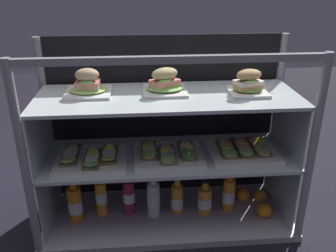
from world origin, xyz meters
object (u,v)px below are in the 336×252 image
object	(u,v)px
plated_roll_sandwich_far_right	(88,85)
orange_fruit_beside_bottles	(264,210)
orange_fruit_near_left_post	(260,196)
juice_bottle_front_second	(129,196)
orange_fruit_rolled_forward	(243,195)
plated_roll_sandwich_mid_right	(248,84)
juice_bottle_front_right_end	(101,197)
juice_bottle_front_middle	(229,193)
open_sandwich_tray_near_right_corner	(243,149)
juice_bottle_back_center	(205,200)
plated_roll_sandwich_right_of_center	(165,83)
open_sandwich_tray_far_right	(91,157)
juice_bottle_near_post	(75,203)
juice_bottle_back_right	(177,199)
open_sandwich_tray_left_of_center	(168,153)
juice_bottle_front_fourth	(153,198)

from	to	relation	value
plated_roll_sandwich_far_right	orange_fruit_beside_bottles	world-z (taller)	plated_roll_sandwich_far_right
orange_fruit_beside_bottles	orange_fruit_near_left_post	world-z (taller)	orange_fruit_beside_bottles
juice_bottle_front_second	orange_fruit_rolled_forward	size ratio (longest dim) A/B	3.21
plated_roll_sandwich_mid_right	juice_bottle_front_right_end	size ratio (longest dim) A/B	0.69
plated_roll_sandwich_mid_right	juice_bottle_front_middle	world-z (taller)	plated_roll_sandwich_mid_right
open_sandwich_tray_near_right_corner	juice_bottle_back_center	distance (m)	0.34
plated_roll_sandwich_mid_right	juice_bottle_front_right_end	xyz separation A→B (m)	(-0.70, 0.03, -0.59)
plated_roll_sandwich_right_of_center	open_sandwich_tray_far_right	world-z (taller)	plated_roll_sandwich_right_of_center
orange_fruit_near_left_post	orange_fruit_beside_bottles	bearing A→B (deg)	-98.97
juice_bottle_back_center	orange_fruit_rolled_forward	world-z (taller)	juice_bottle_back_center
plated_roll_sandwich_right_of_center	juice_bottle_front_middle	xyz separation A→B (m)	(0.33, -0.04, -0.59)
juice_bottle_near_post	juice_bottle_front_middle	world-z (taller)	juice_bottle_front_middle
juice_bottle_front_second	juice_bottle_back_right	world-z (taller)	juice_bottle_front_second
juice_bottle_front_right_end	juice_bottle_front_middle	xyz separation A→B (m)	(0.66, -0.01, -0.01)
plated_roll_sandwich_right_of_center	open_sandwich_tray_left_of_center	xyz separation A→B (m)	(0.01, -0.07, -0.32)
plated_roll_sandwich_far_right	open_sandwich_tray_near_right_corner	bearing A→B (deg)	-5.33
plated_roll_sandwich_right_of_center	open_sandwich_tray_far_right	size ratio (longest dim) A/B	0.61
plated_roll_sandwich_mid_right	juice_bottle_near_post	bearing A→B (deg)	-179.80
juice_bottle_back_right	juice_bottle_front_middle	xyz separation A→B (m)	(0.27, -0.00, 0.02)
orange_fruit_near_left_post	orange_fruit_rolled_forward	world-z (taller)	orange_fruit_rolled_forward
juice_bottle_near_post	juice_bottle_back_right	distance (m)	0.52
juice_bottle_front_right_end	plated_roll_sandwich_mid_right	bearing A→B (deg)	-2.28
orange_fruit_beside_bottles	plated_roll_sandwich_far_right	bearing A→B (deg)	171.68
plated_roll_sandwich_right_of_center	open_sandwich_tray_far_right	distance (m)	0.49
open_sandwich_tray_far_right	open_sandwich_tray_left_of_center	world-z (taller)	open_sandwich_tray_far_right
plated_roll_sandwich_right_of_center	juice_bottle_back_right	world-z (taller)	plated_roll_sandwich_right_of_center
open_sandwich_tray_near_right_corner	juice_bottle_near_post	xyz separation A→B (m)	(-0.83, 0.00, -0.27)
juice_bottle_front_second	juice_bottle_back_right	size ratio (longest dim) A/B	1.15
orange_fruit_near_left_post	juice_bottle_front_middle	bearing A→B (deg)	-164.87
juice_bottle_front_fourth	juice_bottle_back_right	bearing A→B (deg)	8.61
open_sandwich_tray_left_of_center	juice_bottle_front_second	size ratio (longest dim) A/B	1.35
plated_roll_sandwich_far_right	juice_bottle_front_right_end	world-z (taller)	plated_roll_sandwich_far_right
open_sandwich_tray_near_right_corner	juice_bottle_front_fourth	distance (m)	0.51
open_sandwich_tray_left_of_center	juice_bottle_front_middle	distance (m)	0.42
open_sandwich_tray_left_of_center	juice_bottle_near_post	bearing A→B (deg)	178.18
juice_bottle_front_second	juice_bottle_front_fourth	xyz separation A→B (m)	(0.12, -0.03, 0.00)
juice_bottle_front_second	orange_fruit_near_left_post	distance (m)	0.71
juice_bottle_front_fourth	juice_bottle_front_middle	world-z (taller)	juice_bottle_front_middle
plated_roll_sandwich_mid_right	open_sandwich_tray_left_of_center	world-z (taller)	plated_roll_sandwich_mid_right
juice_bottle_near_post	orange_fruit_rolled_forward	distance (m)	0.89
open_sandwich_tray_far_right	juice_bottle_back_center	distance (m)	0.62
plated_roll_sandwich_far_right	juice_bottle_near_post	size ratio (longest dim) A/B	0.88
plated_roll_sandwich_right_of_center	juice_bottle_back_right	xyz separation A→B (m)	(0.06, -0.04, -0.61)
plated_roll_sandwich_mid_right	juice_bottle_back_center	bearing A→B (deg)	-178.47
juice_bottle_near_post	juice_bottle_front_middle	bearing A→B (deg)	1.34
juice_bottle_front_right_end	juice_bottle_front_fourth	bearing A→B (deg)	-6.41
open_sandwich_tray_near_right_corner	juice_bottle_front_right_end	size ratio (longest dim) A/B	1.32
orange_fruit_beside_bottles	juice_bottle_back_right	bearing A→B (deg)	169.60
juice_bottle_back_right	juice_bottle_front_fourth	bearing A→B (deg)	-171.39
juice_bottle_front_fourth	open_sandwich_tray_far_right	bearing A→B (deg)	-174.96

